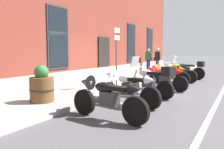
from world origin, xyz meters
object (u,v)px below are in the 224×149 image
(pedestrian_dark_jacket, at_px, (157,58))
(pedestrian_striped_shirt, at_px, (149,58))
(motorcycle_silver_touring, at_px, (150,81))
(motorcycle_red_sport, at_px, (162,77))
(barrel_planter, at_px, (42,87))
(motorcycle_orange_sport, at_px, (167,73))
(parking_sign, at_px, (117,49))
(motorcycle_green_touring, at_px, (187,69))
(motorcycle_yellow_naked, at_px, (177,72))
(motorcycle_white_sport, at_px, (126,86))
(motorcycle_black_sport, at_px, (105,96))

(pedestrian_dark_jacket, relative_size, pedestrian_striped_shirt, 1.03)
(motorcycle_silver_touring, relative_size, motorcycle_red_sport, 1.00)
(motorcycle_silver_touring, relative_size, barrel_planter, 1.90)
(motorcycle_red_sport, bearing_deg, motorcycle_silver_touring, -177.18)
(motorcycle_orange_sport, relative_size, pedestrian_dark_jacket, 1.24)
(pedestrian_striped_shirt, distance_m, parking_sign, 8.71)
(barrel_planter, bearing_deg, motorcycle_green_touring, -13.83)
(motorcycle_green_touring, bearing_deg, motorcycle_orange_sport, 174.56)
(motorcycle_yellow_naked, bearing_deg, motorcycle_silver_touring, -177.41)
(motorcycle_silver_touring, xyz_separation_m, motorcycle_green_touring, (5.99, 0.01, -0.03))
(barrel_planter, bearing_deg, motorcycle_white_sport, -55.14)
(motorcycle_black_sport, relative_size, motorcycle_white_sport, 1.00)
(motorcycle_orange_sport, xyz_separation_m, pedestrian_dark_jacket, (4.91, 2.06, 0.51))
(pedestrian_dark_jacket, relative_size, parking_sign, 0.71)
(motorcycle_white_sport, relative_size, motorcycle_yellow_naked, 1.01)
(parking_sign, height_order, barrel_planter, parking_sign)
(motorcycle_orange_sport, bearing_deg, pedestrian_dark_jacket, 22.81)
(motorcycle_white_sport, height_order, parking_sign, parking_sign)
(motorcycle_white_sport, height_order, motorcycle_orange_sport, motorcycle_white_sport)
(motorcycle_red_sport, relative_size, pedestrian_striped_shirt, 1.24)
(motorcycle_white_sport, height_order, pedestrian_striped_shirt, pedestrian_striped_shirt)
(motorcycle_black_sport, distance_m, motorcycle_yellow_naked, 7.47)
(parking_sign, bearing_deg, motorcycle_red_sport, -47.00)
(motorcycle_silver_touring, relative_size, pedestrian_striped_shirt, 1.24)
(motorcycle_white_sport, distance_m, parking_sign, 2.42)
(motorcycle_white_sport, bearing_deg, pedestrian_dark_jacket, 12.91)
(motorcycle_white_sport, height_order, pedestrian_dark_jacket, pedestrian_dark_jacket)
(motorcycle_orange_sport, xyz_separation_m, pedestrian_striped_shirt, (5.84, 3.04, 0.48))
(pedestrian_dark_jacket, bearing_deg, motorcycle_silver_touring, -163.34)
(pedestrian_dark_jacket, height_order, barrel_planter, pedestrian_dark_jacket)
(motorcycle_silver_touring, relative_size, motorcycle_green_touring, 0.90)
(motorcycle_silver_touring, xyz_separation_m, motorcycle_yellow_naked, (4.52, 0.20, -0.09))
(motorcycle_orange_sport, relative_size, parking_sign, 0.88)
(motorcycle_red_sport, height_order, pedestrian_dark_jacket, pedestrian_dark_jacket)
(motorcycle_yellow_naked, xyz_separation_m, pedestrian_striped_shirt, (4.29, 3.13, 0.55))
(motorcycle_silver_touring, height_order, barrel_planter, motorcycle_silver_touring)
(motorcycle_white_sport, relative_size, motorcycle_red_sport, 1.07)
(motorcycle_green_touring, xyz_separation_m, pedestrian_dark_jacket, (1.89, 2.35, 0.52))
(motorcycle_red_sport, height_order, motorcycle_yellow_naked, motorcycle_red_sport)
(motorcycle_silver_touring, bearing_deg, motorcycle_orange_sport, 5.67)
(motorcycle_silver_touring, xyz_separation_m, pedestrian_dark_jacket, (7.88, 2.36, 0.49))
(motorcycle_red_sport, relative_size, motorcycle_green_touring, 0.90)
(pedestrian_striped_shirt, xyz_separation_m, parking_sign, (-8.49, -1.86, 0.61))
(motorcycle_orange_sport, relative_size, pedestrian_striped_shirt, 1.28)
(motorcycle_green_touring, bearing_deg, motorcycle_yellow_naked, 172.39)
(motorcycle_black_sport, bearing_deg, pedestrian_dark_jacket, 12.16)
(barrel_planter, bearing_deg, pedestrian_striped_shirt, 5.71)
(motorcycle_orange_sport, bearing_deg, motorcycle_green_touring, -5.44)
(motorcycle_black_sport, relative_size, motorcycle_yellow_naked, 1.01)
(motorcycle_black_sport, bearing_deg, motorcycle_red_sport, 0.69)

